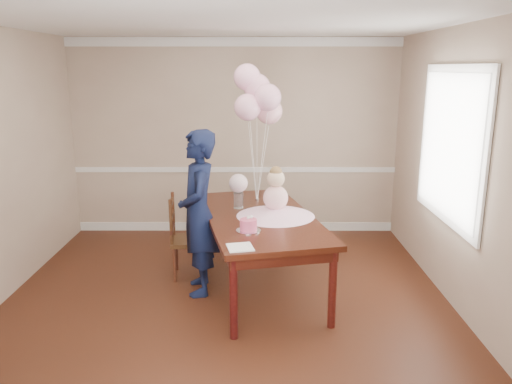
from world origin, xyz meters
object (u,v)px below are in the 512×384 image
dining_table_top (259,218)px  birthday_cake (248,225)px  woman (198,213)px  dining_chair_seat (190,241)px

dining_table_top → birthday_cake: (-0.10, -0.52, 0.09)m
birthday_cake → dining_table_top: bearing=78.6°
birthday_cake → woman: 0.67m
birthday_cake → woman: (-0.52, 0.42, -0.01)m
dining_table_top → birthday_cake: bearing=-114.0°
dining_chair_seat → dining_table_top: bearing=-26.7°
dining_table_top → dining_chair_seat: size_ratio=5.29×
dining_table_top → birthday_cake: birthday_cake is taller
woman → dining_chair_seat: bearing=-167.5°
birthday_cake → dining_chair_seat: birthday_cake is taller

